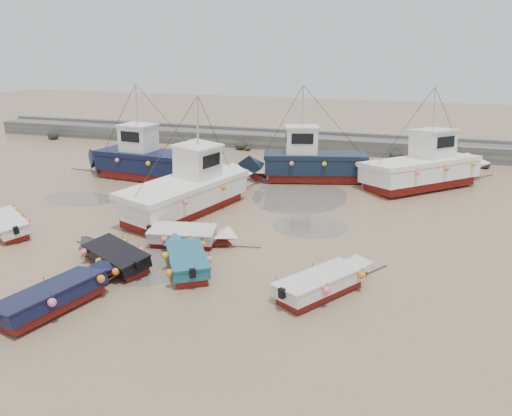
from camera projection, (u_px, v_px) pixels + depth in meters
The scene contains 17 objects.
ground at pixel (204, 248), 22.77m from camera, with size 120.00×120.00×0.00m, color #927756.
seawall at pixel (303, 142), 42.48m from camera, with size 60.00×4.92×1.50m.
puddle_a at pixel (139, 265), 21.02m from camera, with size 4.34×4.34×0.01m, color #635D50.
puddle_b at pixel (310, 226), 25.35m from camera, with size 3.81×3.81×0.01m, color #635D50.
puddle_c at pixel (79, 198), 29.76m from camera, with size 4.51×4.51×0.01m, color #635D50.
puddle_d at pixel (300, 196), 30.26m from camera, with size 5.67×5.67×0.01m, color #635D50.
dinghy_0 at pixel (6, 221), 24.55m from camera, with size 5.03×3.77×1.43m.
dinghy_1 at pixel (60, 292), 17.69m from camera, with size 3.08×6.16×1.43m.
dinghy_2 at pixel (186, 256), 20.58m from camera, with size 3.40×4.91×1.43m.
dinghy_3 at pixel (327, 280), 18.58m from camera, with size 3.90×5.22×1.43m.
dinghy_4 at pixel (113, 252), 20.92m from camera, with size 5.18×3.33×1.43m.
dinghy_5 at pixel (190, 234), 22.89m from camera, with size 5.24×2.18×1.43m.
cabin_boat_0 at pixel (144, 159), 33.69m from camera, with size 10.92×3.72×6.22m.
cabin_boat_1 at pixel (192, 188), 27.34m from camera, with size 5.30×11.00×6.22m.
cabin_boat_2 at pixel (305, 161), 33.08m from camera, with size 9.79×4.29×6.22m.
cabin_boat_3 at pixel (428, 167), 31.70m from camera, with size 8.85×8.35×6.22m.
person at pixel (200, 205), 28.56m from camera, with size 0.58×0.38×1.60m, color #161E32.
Camera 1 is at (8.27, -19.39, 9.10)m, focal length 35.00 mm.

